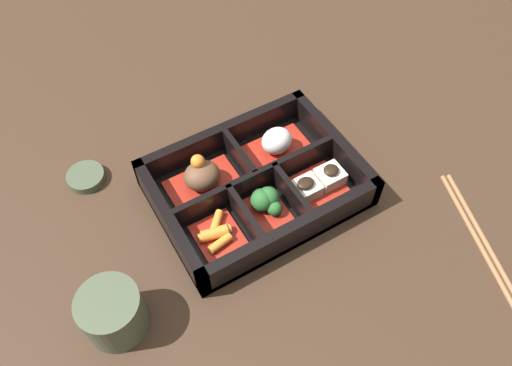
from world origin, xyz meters
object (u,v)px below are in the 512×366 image
tea_cup (113,312)px  chopsticks (484,243)px  sauce_dish (86,177)px  bowl_rice (277,144)px

tea_cup → chopsticks: 0.47m
tea_cup → sauce_dish: 0.22m
bowl_rice → tea_cup: (-0.29, -0.12, 0.01)m
chopsticks → sauce_dish: bearing=138.4°
chopsticks → bowl_rice: bearing=120.4°
sauce_dish → chopsticks: bearing=-41.6°
tea_cup → sauce_dish: tea_cup is taller
bowl_rice → chopsticks: 0.30m
bowl_rice → tea_cup: 0.31m
sauce_dish → bowl_rice: bearing=-21.6°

